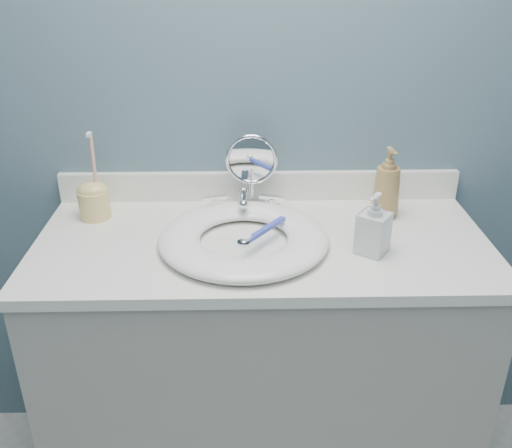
{
  "coord_description": "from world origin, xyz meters",
  "views": [
    {
      "loc": [
        -0.05,
        -0.38,
        1.6
      ],
      "look_at": [
        -0.02,
        0.94,
        0.94
      ],
      "focal_mm": 40.0,
      "sensor_mm": 36.0,
      "label": 1
    }
  ],
  "objects_px": {
    "soap_bottle_clear": "(374,224)",
    "soap_bottle_amber": "(387,183)",
    "toothbrush_holder": "(94,199)",
    "makeup_mirror": "(252,168)"
  },
  "relations": [
    {
      "from": "soap_bottle_clear",
      "to": "soap_bottle_amber",
      "type": "bearing_deg",
      "value": 104.77
    },
    {
      "from": "soap_bottle_clear",
      "to": "toothbrush_holder",
      "type": "height_order",
      "value": "toothbrush_holder"
    },
    {
      "from": "soap_bottle_amber",
      "to": "soap_bottle_clear",
      "type": "bearing_deg",
      "value": -118.42
    },
    {
      "from": "soap_bottle_amber",
      "to": "soap_bottle_clear",
      "type": "distance_m",
      "value": 0.23
    },
    {
      "from": "makeup_mirror",
      "to": "soap_bottle_amber",
      "type": "relative_size",
      "value": 1.1
    },
    {
      "from": "makeup_mirror",
      "to": "soap_bottle_clear",
      "type": "xyz_separation_m",
      "value": [
        0.3,
        -0.29,
        -0.04
      ]
    },
    {
      "from": "makeup_mirror",
      "to": "soap_bottle_clear",
      "type": "bearing_deg",
      "value": -42.04
    },
    {
      "from": "toothbrush_holder",
      "to": "soap_bottle_clear",
      "type": "bearing_deg",
      "value": -16.44
    },
    {
      "from": "soap_bottle_amber",
      "to": "toothbrush_holder",
      "type": "xyz_separation_m",
      "value": [
        -0.84,
        0.01,
        -0.04
      ]
    },
    {
      "from": "soap_bottle_clear",
      "to": "toothbrush_holder",
      "type": "distance_m",
      "value": 0.79
    }
  ]
}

